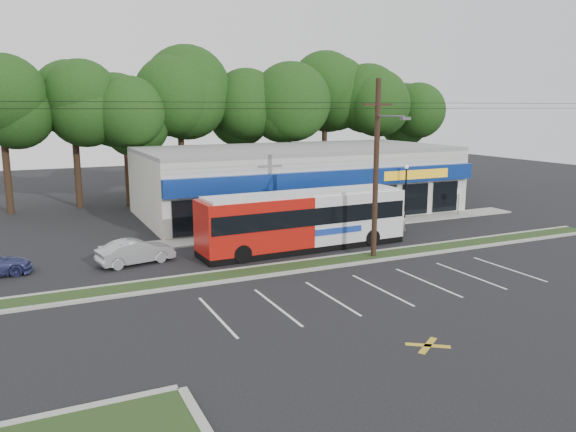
{
  "coord_description": "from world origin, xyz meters",
  "views": [
    {
      "loc": [
        -14.66,
        -25.02,
        8.46
      ],
      "look_at": [
        -0.52,
        5.0,
        2.02
      ],
      "focal_mm": 35.0,
      "sensor_mm": 36.0,
      "label": 1
    }
  ],
  "objects_px": {
    "utility_pole": "(374,163)",
    "metrobus": "(304,219)",
    "car_silver": "(136,252)",
    "sign_post": "(459,197)",
    "lamp_post": "(406,186)",
    "pedestrian_b": "(400,218)",
    "car_dark": "(356,218)",
    "pedestrian_a": "(395,218)"
  },
  "relations": [
    {
      "from": "car_dark",
      "to": "pedestrian_b",
      "type": "xyz_separation_m",
      "value": [
        2.28,
        -2.02,
        0.19
      ]
    },
    {
      "from": "metrobus",
      "to": "car_silver",
      "type": "bearing_deg",
      "value": 172.4
    },
    {
      "from": "lamp_post",
      "to": "metrobus",
      "type": "bearing_deg",
      "value": -158.09
    },
    {
      "from": "sign_post",
      "to": "pedestrian_a",
      "type": "bearing_deg",
      "value": -162.73
    },
    {
      "from": "lamp_post",
      "to": "pedestrian_b",
      "type": "distance_m",
      "value": 4.14
    },
    {
      "from": "lamp_post",
      "to": "car_silver",
      "type": "xyz_separation_m",
      "value": [
        -20.53,
        -3.32,
        -1.99
      ]
    },
    {
      "from": "sign_post",
      "to": "car_silver",
      "type": "relative_size",
      "value": 0.54
    },
    {
      "from": "pedestrian_a",
      "to": "pedestrian_b",
      "type": "bearing_deg",
      "value": 123.96
    },
    {
      "from": "utility_pole",
      "to": "pedestrian_b",
      "type": "distance_m",
      "value": 8.8
    },
    {
      "from": "metrobus",
      "to": "car_dark",
      "type": "distance_m",
      "value": 6.94
    },
    {
      "from": "car_dark",
      "to": "pedestrian_b",
      "type": "height_order",
      "value": "pedestrian_b"
    },
    {
      "from": "sign_post",
      "to": "metrobus",
      "type": "xyz_separation_m",
      "value": [
        -15.69,
        -4.07,
        0.3
      ]
    },
    {
      "from": "car_silver",
      "to": "metrobus",
      "type": "bearing_deg",
      "value": -107.3
    },
    {
      "from": "car_silver",
      "to": "pedestrian_b",
      "type": "relative_size",
      "value": 2.15
    },
    {
      "from": "car_dark",
      "to": "pedestrian_a",
      "type": "height_order",
      "value": "pedestrian_a"
    },
    {
      "from": "sign_post",
      "to": "car_dark",
      "type": "xyz_separation_m",
      "value": [
        -9.8,
        -0.56,
        -0.79
      ]
    },
    {
      "from": "lamp_post",
      "to": "car_silver",
      "type": "height_order",
      "value": "lamp_post"
    },
    {
      "from": "sign_post",
      "to": "pedestrian_a",
      "type": "distance_m",
      "value": 8.21
    },
    {
      "from": "pedestrian_a",
      "to": "pedestrian_b",
      "type": "distance_m",
      "value": 0.33
    },
    {
      "from": "lamp_post",
      "to": "car_dark",
      "type": "height_order",
      "value": "lamp_post"
    },
    {
      "from": "lamp_post",
      "to": "sign_post",
      "type": "bearing_deg",
      "value": -2.58
    },
    {
      "from": "utility_pole",
      "to": "pedestrian_b",
      "type": "height_order",
      "value": "utility_pole"
    },
    {
      "from": "car_dark",
      "to": "car_silver",
      "type": "distance_m",
      "value": 15.93
    },
    {
      "from": "pedestrian_a",
      "to": "utility_pole",
      "type": "bearing_deg",
      "value": 14.58
    },
    {
      "from": "utility_pole",
      "to": "car_silver",
      "type": "distance_m",
      "value": 14.0
    },
    {
      "from": "utility_pole",
      "to": "car_silver",
      "type": "bearing_deg",
      "value": 159.8
    },
    {
      "from": "sign_post",
      "to": "metrobus",
      "type": "bearing_deg",
      "value": -165.44
    },
    {
      "from": "pedestrian_a",
      "to": "metrobus",
      "type": "bearing_deg",
      "value": -17.89
    },
    {
      "from": "metrobus",
      "to": "car_dark",
      "type": "relative_size",
      "value": 2.9
    },
    {
      "from": "pedestrian_a",
      "to": "pedestrian_b",
      "type": "relative_size",
      "value": 0.99
    },
    {
      "from": "car_dark",
      "to": "metrobus",
      "type": "bearing_deg",
      "value": 127.69
    },
    {
      "from": "sign_post",
      "to": "pedestrian_a",
      "type": "relative_size",
      "value": 1.17
    },
    {
      "from": "car_silver",
      "to": "pedestrian_b",
      "type": "distance_m",
      "value": 18.02
    },
    {
      "from": "metrobus",
      "to": "pedestrian_b",
      "type": "height_order",
      "value": "metrobus"
    },
    {
      "from": "lamp_post",
      "to": "car_silver",
      "type": "bearing_deg",
      "value": -170.8
    },
    {
      "from": "sign_post",
      "to": "car_dark",
      "type": "relative_size",
      "value": 0.49
    },
    {
      "from": "utility_pole",
      "to": "metrobus",
      "type": "relative_size",
      "value": 3.82
    },
    {
      "from": "utility_pole",
      "to": "pedestrian_b",
      "type": "xyz_separation_m",
      "value": [
        5.64,
        5.07,
        -4.45
      ]
    },
    {
      "from": "utility_pole",
      "to": "metrobus",
      "type": "distance_m",
      "value": 5.64
    },
    {
      "from": "utility_pole",
      "to": "sign_post",
      "type": "distance_m",
      "value": 15.71
    },
    {
      "from": "metrobus",
      "to": "pedestrian_a",
      "type": "distance_m",
      "value": 8.1
    },
    {
      "from": "sign_post",
      "to": "car_dark",
      "type": "distance_m",
      "value": 9.85
    }
  ]
}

